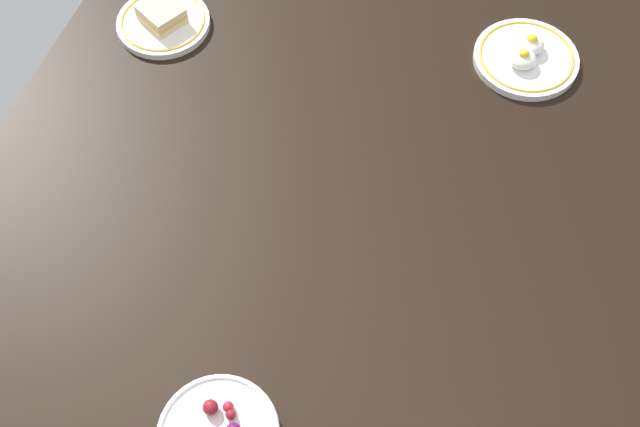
# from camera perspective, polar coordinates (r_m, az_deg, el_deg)

# --- Properties ---
(dining_table) EXTENTS (1.39, 1.15, 0.04)m
(dining_table) POSITION_cam_1_polar(r_m,az_deg,el_deg) (1.30, 0.00, -0.93)
(dining_table) COLOR black
(dining_table) RESTS_ON ground
(plate_sandwich) EXTENTS (0.17, 0.17, 0.04)m
(plate_sandwich) POSITION_cam_1_polar(r_m,az_deg,el_deg) (1.56, -10.97, 13.16)
(plate_sandwich) COLOR white
(plate_sandwich) RESTS_ON dining_table
(plate_eggs) EXTENTS (0.19, 0.19, 0.05)m
(plate_eggs) POSITION_cam_1_polar(r_m,az_deg,el_deg) (1.51, 14.27, 10.60)
(plate_eggs) COLOR white
(plate_eggs) RESTS_ON dining_table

